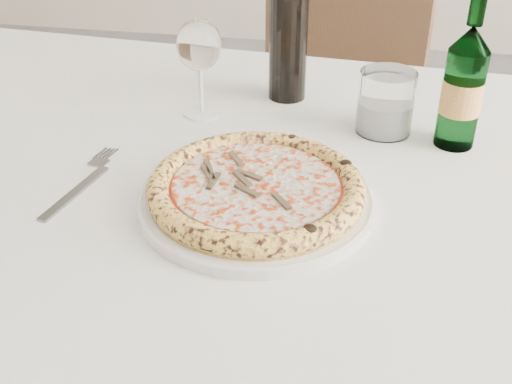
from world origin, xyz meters
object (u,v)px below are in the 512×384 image
pizza (256,188)px  tumbler (385,106)px  chair_far (325,90)px  wine_glass (199,47)px  beer_bottle (463,87)px  wine_bottle (288,34)px  dining_table (268,213)px  plate (256,199)px

pizza → tumbler: (0.16, 0.25, 0.02)m
chair_far → wine_glass: bearing=-103.9°
tumbler → chair_far: bearing=101.7°
chair_far → beer_bottle: bearing=-70.5°
pizza → wine_bottle: bearing=91.4°
beer_bottle → wine_bottle: 0.31m
tumbler → wine_glass: bearing=178.4°
dining_table → beer_bottle: 0.34m
tumbler → wine_bottle: 0.21m
wine_bottle → plate: bearing=-88.6°
plate → beer_bottle: bearing=39.7°
wine_bottle → chair_far: bearing=86.7°
plate → wine_glass: wine_glass is taller
dining_table → wine_bottle: size_ratio=6.21×
beer_bottle → dining_table: bearing=-155.2°
plate → wine_bottle: 0.37m
plate → beer_bottle: size_ratio=1.33×
wine_glass → plate: bearing=-61.7°
dining_table → pizza: bearing=-90.0°
dining_table → pizza: pizza is taller
beer_bottle → wine_bottle: bearing=154.6°
pizza → tumbler: tumbler is taller
plate → wine_bottle: bearing=91.4°
chair_far → plate: size_ratio=2.97×
chair_far → wine_bottle: bearing=-93.3°
dining_table → pizza: (-0.00, -0.10, 0.11)m
chair_far → wine_bottle: wine_bottle is taller
tumbler → pizza: bearing=-122.8°
plate → pizza: 0.02m
wine_bottle → pizza: bearing=-88.6°
wine_glass → wine_bottle: 0.16m
plate → wine_glass: 0.31m
plate → wine_glass: bearing=118.3°
plate → wine_bottle: wine_bottle is taller
dining_table → plate: plate is taller
chair_far → tumbler: 0.73m
pizza → beer_bottle: beer_bottle is taller
chair_far → tumbler: bearing=-78.3°
chair_far → pizza: (-0.02, -0.92, 0.25)m
beer_bottle → pizza: bearing=-140.3°
plate → beer_bottle: beer_bottle is taller
pizza → tumbler: size_ratio=2.86×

